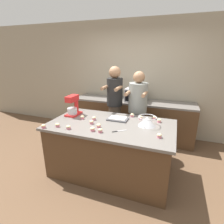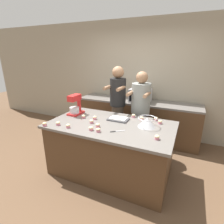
% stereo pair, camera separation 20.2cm
% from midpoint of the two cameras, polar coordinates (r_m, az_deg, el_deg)
% --- Properties ---
extents(ground_plane, '(16.00, 16.00, 0.00)m').
position_cam_midpoint_polar(ground_plane, '(3.21, 1.47, -18.62)').
color(ground_plane, brown).
extents(back_wall, '(10.00, 0.06, 2.70)m').
position_cam_midpoint_polar(back_wall, '(4.33, 11.20, 10.34)').
color(back_wall, gray).
rests_on(back_wall, ground_plane).
extents(island_counter, '(1.97, 1.10, 0.88)m').
position_cam_midpoint_polar(island_counter, '(2.97, 1.55, -11.77)').
color(island_counter, '#4C331E').
rests_on(island_counter, ground_plane).
extents(back_counter, '(2.80, 0.60, 0.90)m').
position_cam_midpoint_polar(back_counter, '(4.22, 9.31, -2.39)').
color(back_counter, '#4C331E').
rests_on(back_counter, ground_plane).
extents(person_left, '(0.33, 0.50, 1.72)m').
position_cam_midpoint_polar(person_left, '(3.57, 3.48, 1.83)').
color(person_left, brown).
rests_on(person_left, ground_plane).
extents(person_right, '(0.37, 0.52, 1.64)m').
position_cam_midpoint_polar(person_right, '(3.45, 10.81, -0.12)').
color(person_right, '#33384C').
rests_on(person_right, ground_plane).
extents(stand_mixer, '(0.20, 0.30, 0.36)m').
position_cam_midpoint_polar(stand_mixer, '(3.22, -10.15, 2.02)').
color(stand_mixer, red).
rests_on(stand_mixer, island_counter).
extents(mixing_bowl, '(0.28, 0.28, 0.14)m').
position_cam_midpoint_polar(mixing_bowl, '(2.71, 13.46, -3.19)').
color(mixing_bowl, '#BCBCC1').
rests_on(mixing_bowl, island_counter).
extents(baking_tray, '(0.34, 0.22, 0.04)m').
position_cam_midpoint_polar(baking_tray, '(2.93, 4.07, -2.30)').
color(baking_tray, '#4C4C51').
rests_on(baking_tray, island_counter).
extents(microwave_oven, '(0.46, 0.39, 0.29)m').
position_cam_midpoint_polar(microwave_oven, '(4.03, 10.68, 5.41)').
color(microwave_oven, '#B7B7BC').
rests_on(microwave_oven, back_counter).
extents(knife, '(0.18, 0.15, 0.01)m').
position_cam_midpoint_polar(knife, '(2.51, 3.84, -6.34)').
color(knife, '#BCBCC1').
rests_on(knife, island_counter).
extents(cupcake_0, '(0.06, 0.06, 0.06)m').
position_cam_midpoint_polar(cupcake_0, '(2.67, -12.07, -4.48)').
color(cupcake_0, '#D17084').
rests_on(cupcake_0, island_counter).
extents(cupcake_1, '(0.06, 0.06, 0.06)m').
position_cam_midpoint_polar(cupcake_1, '(2.64, -2.48, -4.37)').
color(cupcake_1, '#D17084').
rests_on(cupcake_1, island_counter).
extents(cupcake_2, '(0.06, 0.06, 0.06)m').
position_cam_midpoint_polar(cupcake_2, '(3.07, 8.89, -1.22)').
color(cupcake_2, '#D17084').
rests_on(cupcake_2, island_counter).
extents(cupcake_3, '(0.06, 0.06, 0.06)m').
position_cam_midpoint_polar(cupcake_3, '(2.95, -3.70, -1.90)').
color(cupcake_3, '#D17084').
rests_on(cupcake_3, island_counter).
extents(cupcake_4, '(0.06, 0.06, 0.06)m').
position_cam_midpoint_polar(cupcake_4, '(2.89, 17.37, -3.12)').
color(cupcake_4, '#D17084').
rests_on(cupcake_4, island_counter).
extents(cupcake_5, '(0.06, 0.06, 0.06)m').
position_cam_midpoint_polar(cupcake_5, '(2.97, 11.57, -2.05)').
color(cupcake_5, '#D17084').
rests_on(cupcake_5, island_counter).
extents(cupcake_6, '(0.06, 0.06, 0.06)m').
position_cam_midpoint_polar(cupcake_6, '(3.02, -7.41, -1.48)').
color(cupcake_6, '#D17084').
rests_on(cupcake_6, island_counter).
extents(cupcake_7, '(0.06, 0.06, 0.06)m').
position_cam_midpoint_polar(cupcake_7, '(2.48, -2.15, -5.92)').
color(cupcake_7, '#D17084').
rests_on(cupcake_7, island_counter).
extents(cupcake_8, '(0.06, 0.06, 0.06)m').
position_cam_midpoint_polar(cupcake_8, '(2.54, -4.60, -5.39)').
color(cupcake_8, '#D17084').
rests_on(cupcake_8, island_counter).
extents(cupcake_9, '(0.06, 0.06, 0.06)m').
position_cam_midpoint_polar(cupcake_9, '(2.80, -15.26, -3.64)').
color(cupcake_9, '#D17084').
rests_on(cupcake_9, island_counter).
extents(cupcake_10, '(0.06, 0.06, 0.06)m').
position_cam_midpoint_polar(cupcake_10, '(2.84, -19.29, -3.77)').
color(cupcake_10, '#D17084').
rests_on(cupcake_10, island_counter).
extents(cupcake_11, '(0.06, 0.06, 0.06)m').
position_cam_midpoint_polar(cupcake_11, '(2.79, -4.65, -3.12)').
color(cupcake_11, '#D17084').
rests_on(cupcake_11, island_counter).
extents(cupcake_12, '(0.06, 0.06, 0.06)m').
position_cam_midpoint_polar(cupcake_12, '(2.37, 16.89, -7.93)').
color(cupcake_12, '#D17084').
rests_on(cupcake_12, island_counter).
extents(cupcake_13, '(0.06, 0.06, 0.06)m').
position_cam_midpoint_polar(cupcake_13, '(3.01, 16.03, -2.15)').
color(cupcake_13, '#D17084').
rests_on(cupcake_13, island_counter).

